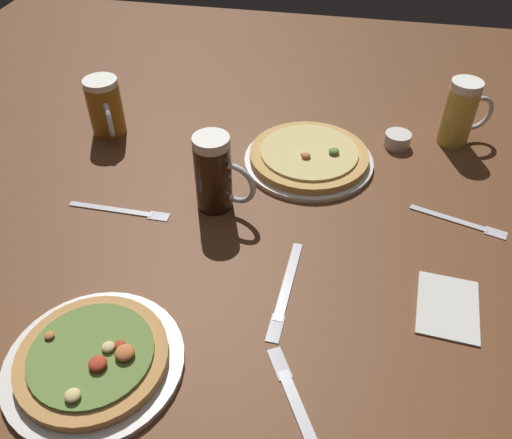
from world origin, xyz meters
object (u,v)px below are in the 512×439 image
object	(u,v)px
knife_right	(300,412)
pizza_plate_far	(309,157)
beer_mug_amber	(105,108)
ramekin_sauce	(397,140)
fork_spare	(121,210)
beer_mug_pale	(461,113)
beer_mug_dark	(215,174)
fork_left	(460,221)
knife_spare	(286,289)
napkin_folded	(448,306)
pizza_plate_near	(93,360)

from	to	relation	value
knife_right	pizza_plate_far	bearing A→B (deg)	95.74
beer_mug_amber	ramekin_sauce	distance (m)	0.74
knife_right	fork_spare	xyz separation A→B (m)	(-0.44, 0.39, -0.00)
beer_mug_pale	ramekin_sauce	distance (m)	0.16
beer_mug_dark	beer_mug_pale	bearing A→B (deg)	34.62
ramekin_sauce	fork_left	bearing A→B (deg)	-64.13
beer_mug_dark	knife_spare	xyz separation A→B (m)	(0.18, -0.21, -0.08)
ramekin_sauce	fork_left	world-z (taller)	ramekin_sauce
pizza_plate_far	ramekin_sauce	xyz separation A→B (m)	(0.21, 0.12, 0.00)
pizza_plate_far	beer_mug_pale	distance (m)	0.39
napkin_folded	knife_spare	size ratio (longest dim) A/B	0.60
beer_mug_pale	napkin_folded	bearing A→B (deg)	-95.32
pizza_plate_far	fork_spare	xyz separation A→B (m)	(-0.37, -0.26, -0.01)
pizza_plate_near	fork_spare	xyz separation A→B (m)	(-0.10, 0.37, -0.01)
knife_spare	beer_mug_pale	bearing A→B (deg)	59.26
pizza_plate_far	beer_mug_dark	distance (m)	0.27
pizza_plate_far	fork_left	size ratio (longest dim) A/B	1.56
beer_mug_dark	ramekin_sauce	size ratio (longest dim) A/B	2.67
knife_right	knife_spare	world-z (taller)	same
beer_mug_pale	fork_spare	size ratio (longest dim) A/B	0.73
beer_mug_amber	ramekin_sauce	xyz separation A→B (m)	(0.73, 0.08, -0.06)
beer_mug_amber	fork_left	xyz separation A→B (m)	(0.86, -0.19, -0.07)
beer_mug_amber	napkin_folded	world-z (taller)	beer_mug_amber
pizza_plate_far	knife_right	size ratio (longest dim) A/B	1.39
fork_left	knife_right	xyz separation A→B (m)	(-0.27, -0.49, 0.00)
pizza_plate_near	ramekin_sauce	size ratio (longest dim) A/B	4.46
beer_mug_amber	fork_left	world-z (taller)	beer_mug_amber
beer_mug_dark	napkin_folded	distance (m)	0.52
pizza_plate_far	fork_left	distance (m)	0.37
beer_mug_amber	napkin_folded	size ratio (longest dim) A/B	1.00
fork_spare	knife_spare	distance (m)	0.41
fork_spare	knife_spare	xyz separation A→B (m)	(0.38, -0.15, 0.00)
fork_left	fork_spare	distance (m)	0.72
pizza_plate_near	knife_right	distance (m)	0.34
pizza_plate_near	pizza_plate_far	world-z (taller)	pizza_plate_near
beer_mug_dark	knife_right	bearing A→B (deg)	-61.61
beer_mug_dark	ramekin_sauce	world-z (taller)	beer_mug_dark
pizza_plate_far	napkin_folded	distance (m)	0.49
beer_mug_amber	beer_mug_pale	size ratio (longest dim) A/B	0.89
napkin_folded	ramekin_sauce	bearing A→B (deg)	99.90
beer_mug_amber	beer_mug_dark	bearing A→B (deg)	-34.00
fork_left	fork_spare	size ratio (longest dim) A/B	0.87
beer_mug_dark	beer_mug_amber	distance (m)	0.42
beer_mug_pale	napkin_folded	distance (m)	0.57
knife_spare	beer_mug_dark	bearing A→B (deg)	131.05
fork_spare	beer_mug_dark	bearing A→B (deg)	16.72
beer_mug_pale	napkin_folded	xyz separation A→B (m)	(-0.05, -0.56, -0.08)
ramekin_sauce	napkin_folded	xyz separation A→B (m)	(0.09, -0.51, -0.01)
beer_mug_amber	knife_spare	world-z (taller)	beer_mug_amber
beer_mug_amber	fork_left	size ratio (longest dim) A/B	0.74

